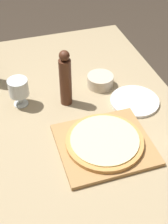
% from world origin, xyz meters
% --- Properties ---
extents(ground_plane, '(12.00, 12.00, 0.00)m').
position_xyz_m(ground_plane, '(0.00, 0.00, 0.00)').
color(ground_plane, '#382D23').
extents(dining_table, '(0.98, 1.46, 0.77)m').
position_xyz_m(dining_table, '(0.00, 0.00, 0.67)').
color(dining_table, '#9E8966').
rests_on(dining_table, ground_plane).
extents(cutting_board, '(0.36, 0.33, 0.02)m').
position_xyz_m(cutting_board, '(0.06, -0.23, 0.77)').
color(cutting_board, '#A87A47').
rests_on(cutting_board, dining_table).
extents(pizza, '(0.31, 0.31, 0.02)m').
position_xyz_m(pizza, '(0.06, -0.23, 0.79)').
color(pizza, '#C68947').
rests_on(pizza, cutting_board).
extents(pepper_mill, '(0.05, 0.05, 0.27)m').
position_xyz_m(pepper_mill, '(-0.01, 0.07, 0.90)').
color(pepper_mill, '#4C2819').
rests_on(pepper_mill, dining_table).
extents(wine_glass, '(0.09, 0.09, 0.13)m').
position_xyz_m(wine_glass, '(-0.22, 0.12, 0.86)').
color(wine_glass, silver).
rests_on(wine_glass, dining_table).
extents(small_bowl, '(0.13, 0.13, 0.06)m').
position_xyz_m(small_bowl, '(0.18, 0.15, 0.79)').
color(small_bowl, beige).
rests_on(small_bowl, dining_table).
extents(dinner_plate, '(0.22, 0.22, 0.01)m').
position_xyz_m(dinner_plate, '(0.28, -0.02, 0.77)').
color(dinner_plate, white).
rests_on(dinner_plate, dining_table).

